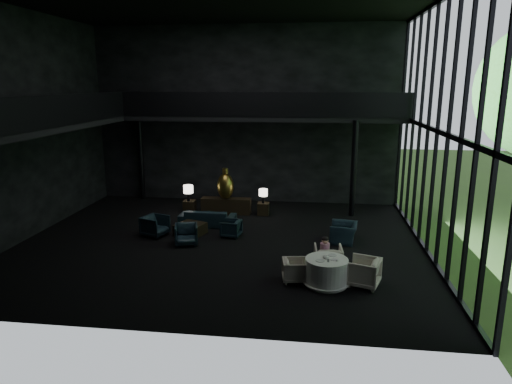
# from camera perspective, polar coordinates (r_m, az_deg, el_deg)

# --- Properties ---
(floor) EXTENTS (14.00, 12.00, 0.02)m
(floor) POSITION_cam_1_polar(r_m,az_deg,el_deg) (16.15, -4.38, -6.32)
(floor) COLOR black
(floor) RESTS_ON ground
(wall_back) EXTENTS (14.00, 0.04, 8.00)m
(wall_back) POSITION_cam_1_polar(r_m,az_deg,el_deg) (21.16, -1.31, 9.52)
(wall_back) COLOR black
(wall_back) RESTS_ON ground
(wall_front) EXTENTS (14.00, 0.04, 8.00)m
(wall_front) POSITION_cam_1_polar(r_m,az_deg,el_deg) (9.52, -12.03, 4.37)
(wall_front) COLOR black
(wall_front) RESTS_ON ground
(wall_left) EXTENTS (0.04, 12.00, 8.00)m
(wall_left) POSITION_cam_1_polar(r_m,az_deg,el_deg) (18.05, -27.17, 7.37)
(wall_left) COLOR black
(wall_left) RESTS_ON ground
(curtain_wall) EXTENTS (0.20, 12.00, 8.00)m
(curtain_wall) POSITION_cam_1_polar(r_m,az_deg,el_deg) (15.43, 21.73, 7.10)
(curtain_wall) COLOR black
(curtain_wall) RESTS_ON ground
(mezzanine_left) EXTENTS (2.00, 12.00, 0.25)m
(mezzanine_left) POSITION_cam_1_polar(r_m,az_deg,el_deg) (17.51, -24.44, 7.50)
(mezzanine_left) COLOR black
(mezzanine_left) RESTS_ON wall_left
(mezzanine_back) EXTENTS (12.00, 2.00, 0.25)m
(mezzanine_back) POSITION_cam_1_polar(r_m,az_deg,el_deg) (20.04, 1.13, 9.30)
(mezzanine_back) COLOR black
(mezzanine_back) RESTS_ON wall_back
(railing_left) EXTENTS (0.06, 12.00, 1.00)m
(railing_left) POSITION_cam_1_polar(r_m,az_deg,el_deg) (16.97, -21.71, 9.64)
(railing_left) COLOR black
(railing_left) RESTS_ON mezzanine_left
(railing_back) EXTENTS (12.00, 0.06, 1.00)m
(railing_back) POSITION_cam_1_polar(r_m,az_deg,el_deg) (19.01, 0.82, 10.88)
(railing_back) COLOR black
(railing_back) RESTS_ON mezzanine_back
(column_nw) EXTENTS (0.24, 0.24, 4.00)m
(column_nw) POSITION_cam_1_polar(r_m,az_deg,el_deg) (22.39, -14.19, 4.17)
(column_nw) COLOR black
(column_nw) RESTS_ON floor
(column_ne) EXTENTS (0.24, 0.24, 4.00)m
(column_ne) POSITION_cam_1_polar(r_m,az_deg,el_deg) (19.26, 12.11, 2.83)
(column_ne) COLOR black
(column_ne) RESTS_ON floor
(console) EXTENTS (2.12, 0.48, 0.67)m
(console) POSITION_cam_1_polar(r_m,az_deg,el_deg) (19.57, -3.75, -1.73)
(console) COLOR black
(console) RESTS_ON floor
(bronze_urn) EXTENTS (0.70, 0.70, 1.31)m
(bronze_urn) POSITION_cam_1_polar(r_m,az_deg,el_deg) (19.27, -3.84, 0.78)
(bronze_urn) COLOR #9A6435
(bronze_urn) RESTS_ON console
(side_table_left) EXTENTS (0.48, 0.48, 0.53)m
(side_table_left) POSITION_cam_1_polar(r_m,az_deg,el_deg) (19.90, -8.30, -1.80)
(side_table_left) COLOR black
(side_table_left) RESTS_ON floor
(table_lamp_left) EXTENTS (0.41, 0.41, 0.69)m
(table_lamp_left) POSITION_cam_1_polar(r_m,az_deg,el_deg) (19.61, -8.46, 0.27)
(table_lamp_left) COLOR black
(table_lamp_left) RESTS_ON side_table_left
(side_table_right) EXTENTS (0.47, 0.47, 0.52)m
(side_table_right) POSITION_cam_1_polar(r_m,az_deg,el_deg) (19.36, 0.92, -2.11)
(side_table_right) COLOR black
(side_table_right) RESTS_ON floor
(table_lamp_right) EXTENTS (0.36, 0.36, 0.61)m
(table_lamp_right) POSITION_cam_1_polar(r_m,az_deg,el_deg) (19.14, 0.91, -0.14)
(table_lamp_right) COLOR black
(table_lamp_right) RESTS_ON side_table_right
(sofa) EXTENTS (2.32, 0.71, 0.90)m
(sofa) POSITION_cam_1_polar(r_m,az_deg,el_deg) (17.95, -6.07, -2.80)
(sofa) COLOR black
(sofa) RESTS_ON floor
(lounge_armchair_west) EXTENTS (1.04, 1.08, 0.88)m
(lounge_armchair_west) POSITION_cam_1_polar(r_m,az_deg,el_deg) (17.07, -12.51, -3.95)
(lounge_armchair_west) COLOR #1B2844
(lounge_armchair_west) RESTS_ON floor
(lounge_armchair_east) EXTENTS (0.63, 0.66, 0.60)m
(lounge_armchair_east) POSITION_cam_1_polar(r_m,az_deg,el_deg) (16.65, -3.15, -4.59)
(lounge_armchair_east) COLOR black
(lounge_armchair_east) RESTS_ON floor
(lounge_armchair_south) EXTENTS (0.95, 0.91, 0.80)m
(lounge_armchair_south) POSITION_cam_1_polar(r_m,az_deg,el_deg) (15.98, -8.71, -5.13)
(lounge_armchair_south) COLOR black
(lounge_armchair_south) RESTS_ON floor
(window_armchair) EXTENTS (0.76, 1.06, 0.86)m
(window_armchair) POSITION_cam_1_polar(r_m,az_deg,el_deg) (16.35, 10.92, -4.69)
(window_armchair) COLOR black
(window_armchair) RESTS_ON floor
(coffee_table) EXTENTS (1.19, 1.19, 0.41)m
(coffee_table) POSITION_cam_1_polar(r_m,az_deg,el_deg) (17.04, -8.21, -4.62)
(coffee_table) COLOR black
(coffee_table) RESTS_ON floor
(dining_table) EXTENTS (1.34, 1.34, 0.75)m
(dining_table) POSITION_cam_1_polar(r_m,az_deg,el_deg) (12.97, 8.78, -10.00)
(dining_table) COLOR white
(dining_table) RESTS_ON floor
(dining_chair_north) EXTENTS (0.91, 0.85, 0.89)m
(dining_chair_north) POSITION_cam_1_polar(r_m,az_deg,el_deg) (13.85, 9.01, -7.93)
(dining_chair_north) COLOR gray
(dining_chair_north) RESTS_ON floor
(dining_chair_east) EXTENTS (1.10, 1.14, 0.94)m
(dining_chair_east) POSITION_cam_1_polar(r_m,az_deg,el_deg) (13.05, 13.30, -9.39)
(dining_chair_east) COLOR #B7ADA3
(dining_chair_east) RESTS_ON floor
(dining_chair_west) EXTENTS (0.65, 0.68, 0.63)m
(dining_chair_west) POSITION_cam_1_polar(r_m,az_deg,el_deg) (13.08, 4.90, -9.74)
(dining_chair_west) COLOR #BBA68F
(dining_chair_west) RESTS_ON floor
(child) EXTENTS (0.28, 0.28, 0.60)m
(child) POSITION_cam_1_polar(r_m,az_deg,el_deg) (13.73, 8.61, -6.75)
(child) COLOR #D7A8B6
(child) RESTS_ON dining_chair_north
(plate_a) EXTENTS (0.30, 0.30, 0.01)m
(plate_a) POSITION_cam_1_polar(r_m,az_deg,el_deg) (12.64, 8.01, -8.50)
(plate_a) COLOR white
(plate_a) RESTS_ON dining_table
(plate_b) EXTENTS (0.28, 0.28, 0.02)m
(plate_b) POSITION_cam_1_polar(r_m,az_deg,el_deg) (13.07, 9.52, -7.80)
(plate_b) COLOR white
(plate_b) RESTS_ON dining_table
(saucer) EXTENTS (0.17, 0.17, 0.01)m
(saucer) POSITION_cam_1_polar(r_m,az_deg,el_deg) (12.77, 9.64, -8.34)
(saucer) COLOR white
(saucer) RESTS_ON dining_table
(coffee_cup) EXTENTS (0.10, 0.10, 0.06)m
(coffee_cup) POSITION_cam_1_polar(r_m,az_deg,el_deg) (12.68, 10.09, -8.34)
(coffee_cup) COLOR white
(coffee_cup) RESTS_ON saucer
(cereal_bowl) EXTENTS (0.18, 0.18, 0.09)m
(cereal_bowl) POSITION_cam_1_polar(r_m,az_deg,el_deg) (12.82, 8.73, -8.03)
(cereal_bowl) COLOR white
(cereal_bowl) RESTS_ON dining_table
(cream_pot) EXTENTS (0.06, 0.06, 0.07)m
(cream_pot) POSITION_cam_1_polar(r_m,az_deg,el_deg) (12.60, 9.03, -8.48)
(cream_pot) COLOR #99999E
(cream_pot) RESTS_ON dining_table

